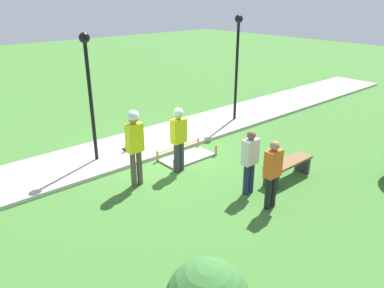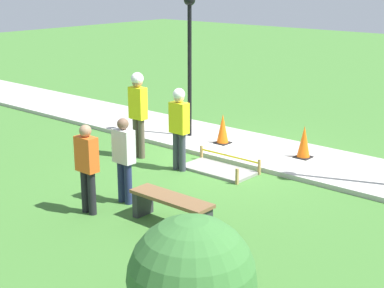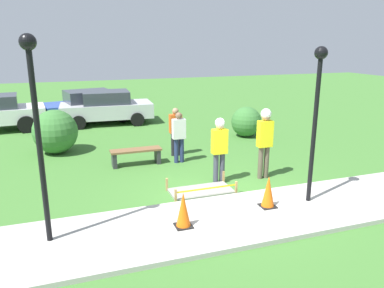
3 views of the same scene
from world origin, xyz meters
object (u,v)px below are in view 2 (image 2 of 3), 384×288
object	(u,v)px
worker_supervisor	(138,106)
lamppost_near	(190,43)
traffic_cone_near_patch	(304,142)
worker_assistant	(179,122)
bystander_in_orange_shirt	(87,164)
park_bench	(171,206)
bystander_in_gray_shirt	(124,156)
traffic_cone_far_patch	(223,129)

from	to	relation	value
worker_supervisor	lamppost_near	world-z (taller)	lamppost_near
lamppost_near	traffic_cone_near_patch	bearing A→B (deg)	-175.44
worker_assistant	bystander_in_orange_shirt	size ratio (longest dim) A/B	1.11
worker_assistant	bystander_in_orange_shirt	bearing A→B (deg)	97.49
worker_supervisor	park_bench	bearing A→B (deg)	143.62
park_bench	worker_supervisor	size ratio (longest dim) A/B	0.79
traffic_cone_near_patch	park_bench	world-z (taller)	traffic_cone_near_patch
bystander_in_orange_shirt	lamppost_near	xyz separation A→B (m)	(1.78, -4.75, 1.52)
park_bench	worker_supervisor	distance (m)	3.96
park_bench	bystander_in_gray_shirt	size ratio (longest dim) A/B	0.97
traffic_cone_near_patch	bystander_in_gray_shirt	size ratio (longest dim) A/B	0.46
traffic_cone_near_patch	lamppost_near	size ratio (longest dim) A/B	0.21
worker_assistant	bystander_in_gray_shirt	size ratio (longest dim) A/B	1.11
traffic_cone_far_patch	lamppost_near	distance (m)	2.24
traffic_cone_near_patch	bystander_in_orange_shirt	world-z (taller)	bystander_in_orange_shirt
traffic_cone_far_patch	park_bench	distance (m)	4.70
park_bench	worker_supervisor	xyz separation A→B (m)	(3.11, -2.29, 0.85)
park_bench	bystander_in_orange_shirt	size ratio (longest dim) A/B	0.96
traffic_cone_far_patch	bystander_in_orange_shirt	xyz separation A→B (m)	(-0.72, 4.74, 0.44)
bystander_in_gray_shirt	lamppost_near	bearing A→B (deg)	-64.59
traffic_cone_near_patch	worker_assistant	distance (m)	2.88
traffic_cone_far_patch	lamppost_near	size ratio (longest dim) A/B	0.21
worker_assistant	park_bench	bearing A→B (deg)	129.19
traffic_cone_far_patch	worker_supervisor	size ratio (longest dim) A/B	0.37
traffic_cone_far_patch	lamppost_near	xyz separation A→B (m)	(1.07, -0.02, 1.96)
worker_assistant	bystander_in_orange_shirt	world-z (taller)	worker_assistant
worker_supervisor	worker_assistant	bearing A→B (deg)	176.77
traffic_cone_far_patch	worker_supervisor	world-z (taller)	worker_supervisor
traffic_cone_near_patch	worker_assistant	size ratio (longest dim) A/B	0.41
worker_supervisor	bystander_in_gray_shirt	xyz separation A→B (m)	(-1.79, 2.11, -0.30)
traffic_cone_near_patch	traffic_cone_far_patch	world-z (taller)	traffic_cone_near_patch
bystander_in_orange_shirt	lamppost_near	bearing A→B (deg)	-69.45
bystander_in_orange_shirt	worker_supervisor	bearing A→B (deg)	-59.71
park_bench	worker_assistant	distance (m)	2.95
bystander_in_gray_shirt	park_bench	bearing A→B (deg)	171.99
worker_supervisor	bystander_in_gray_shirt	size ratio (longest dim) A/B	1.23
worker_supervisor	worker_assistant	xyz separation A→B (m)	(-1.30, 0.07, -0.14)
traffic_cone_far_patch	worker_assistant	size ratio (longest dim) A/B	0.40
traffic_cone_near_patch	park_bench	bearing A→B (deg)	91.12
worker_supervisor	lamppost_near	size ratio (longest dim) A/B	0.56
lamppost_near	worker_supervisor	bearing A→B (deg)	93.45
park_bench	worker_assistant	bearing A→B (deg)	-50.81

